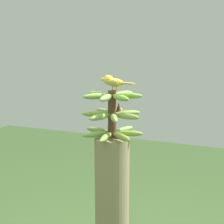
# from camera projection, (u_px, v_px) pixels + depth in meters

# --- Properties ---
(banana_bunch) EXTENTS (0.33, 0.33, 0.26)m
(banana_bunch) POSITION_uv_depth(u_px,v_px,m) (112.00, 114.00, 1.68)
(banana_bunch) COLOR #4C2D1E
(banana_bunch) RESTS_ON banana_tree
(perched_bird) EXTENTS (0.21, 0.10, 0.08)m
(perched_bird) POSITION_uv_depth(u_px,v_px,m) (113.00, 82.00, 1.67)
(perched_bird) COLOR #C68933
(perched_bird) RESTS_ON banana_bunch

